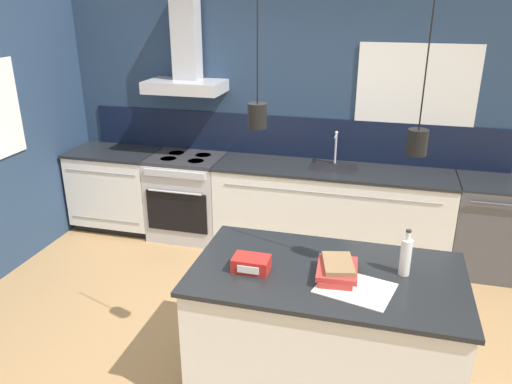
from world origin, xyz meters
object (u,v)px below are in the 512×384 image
oven_range (188,196)px  red_supply_box (251,264)px  book_stack (337,270)px  dishwasher (485,226)px  bottle_on_island (406,256)px

oven_range → red_supply_box: size_ratio=4.03×
book_stack → red_supply_box: size_ratio=1.44×
oven_range → dishwasher: bearing=0.1°
oven_range → dishwasher: 3.03m
oven_range → dishwasher: (3.03, 0.00, 0.00)m
oven_range → red_supply_box: red_supply_box is taller
bottle_on_island → book_stack: 0.43m
dishwasher → book_stack: book_stack is taller
dishwasher → bottle_on_island: size_ratio=3.06×
oven_range → book_stack: book_stack is taller
oven_range → bottle_on_island: size_ratio=3.06×
book_stack → red_supply_box: (-0.52, -0.06, -0.00)m
oven_range → red_supply_box: 2.53m
dishwasher → bottle_on_island: 2.16m
oven_range → book_stack: size_ratio=2.81×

